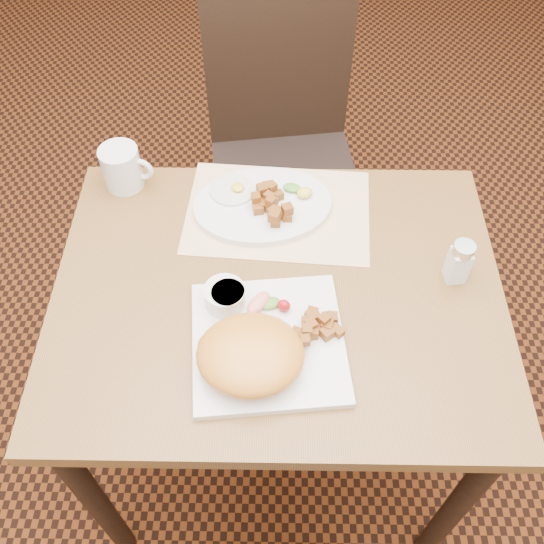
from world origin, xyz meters
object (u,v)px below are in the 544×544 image
at_px(plate_square, 268,343).
at_px(coffee_mug, 123,168).
at_px(chair_far, 283,141).
at_px(plate_oval, 263,205).
at_px(table, 278,320).
at_px(salt_shaker, 459,261).

height_order(plate_square, coffee_mug, coffee_mug).
relative_size(chair_far, plate_oval, 3.19).
bearing_deg(coffee_mug, plate_square, -51.71).
height_order(table, plate_square, plate_square).
bearing_deg(coffee_mug, plate_oval, -13.31).
distance_m(chair_far, plate_oval, 0.53).
xyz_separation_m(plate_square, salt_shaker, (0.37, 0.16, 0.04)).
distance_m(table, coffee_mug, 0.48).
bearing_deg(plate_square, table, 82.36).
bearing_deg(salt_shaker, chair_far, 117.65).
xyz_separation_m(chair_far, plate_oval, (-0.05, -0.47, 0.22)).
distance_m(plate_square, plate_oval, 0.35).
xyz_separation_m(chair_far, plate_square, (-0.03, -0.82, 0.22)).
height_order(chair_far, plate_square, chair_far).
height_order(chair_far, salt_shaker, chair_far).
xyz_separation_m(plate_oval, salt_shaker, (0.39, -0.18, 0.04)).
xyz_separation_m(chair_far, salt_shaker, (0.35, -0.66, 0.26)).
bearing_deg(coffee_mug, table, -40.18).
bearing_deg(plate_square, salt_shaker, 23.68).
bearing_deg(coffee_mug, salt_shaker, -20.14).
height_order(table, chair_far, chair_far).
bearing_deg(salt_shaker, coffee_mug, 159.86).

